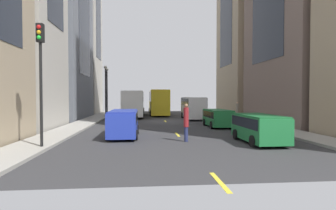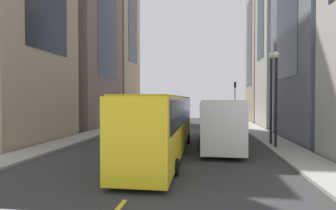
{
  "view_description": "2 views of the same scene",
  "coord_description": "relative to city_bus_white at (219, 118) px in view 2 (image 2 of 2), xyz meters",
  "views": [
    {
      "loc": [
        -2.29,
        -28.99,
        2.59
      ],
      "look_at": [
        -0.03,
        -3.51,
        1.85
      ],
      "focal_mm": 28.94,
      "sensor_mm": 36.0,
      "label": 1
    },
    {
      "loc": [
        -2.67,
        28.76,
        3.39
      ],
      "look_at": [
        1.91,
        -4.47,
        2.7
      ],
      "focal_mm": 28.92,
      "sensor_mm": 36.0,
      "label": 2
    }
  ],
  "objects": [
    {
      "name": "ground_plane",
      "position": [
        3.67,
        -8.05,
        -2.01
      ],
      "size": [
        42.44,
        42.44,
        0.0
      ],
      "primitive_type": "plane",
      "color": "#333335"
    },
    {
      "name": "sidewalk_west",
      "position": [
        -4.42,
        -8.05,
        -1.93
      ],
      "size": [
        2.27,
        44.0,
        0.15
      ],
      "primitive_type": "cube",
      "color": "#9E9B93",
      "rests_on": "ground"
    },
    {
      "name": "sidewalk_east",
      "position": [
        11.75,
        -8.05,
        -1.93
      ],
      "size": [
        2.27,
        44.0,
        0.15
      ],
      "primitive_type": "cube",
      "color": "#9E9B93",
      "rests_on": "ground"
    },
    {
      "name": "lane_stripe_0",
      "position": [
        3.67,
        -29.05,
        -2.0
      ],
      "size": [
        0.16,
        2.0,
        0.01
      ],
      "primitive_type": "cube",
      "color": "yellow",
      "rests_on": "ground"
    },
    {
      "name": "lane_stripe_1",
      "position": [
        3.67,
        -18.55,
        -2.0
      ],
      "size": [
        0.16,
        2.0,
        0.01
      ],
      "primitive_type": "cube",
      "color": "yellow",
      "rests_on": "ground"
    },
    {
      "name": "lane_stripe_2",
      "position": [
        3.67,
        -8.05,
        -2.0
      ],
      "size": [
        0.16,
        2.0,
        0.01
      ],
      "primitive_type": "cube",
      "color": "yellow",
      "rests_on": "ground"
    },
    {
      "name": "lane_stripe_3",
      "position": [
        3.67,
        2.45,
        -2.0
      ],
      "size": [
        0.16,
        2.0,
        0.01
      ],
      "primitive_type": "cube",
      "color": "yellow",
      "rests_on": "ground"
    },
    {
      "name": "building_west_0",
      "position": [
        -8.92,
        -22.7,
        10.1
      ],
      "size": [
        6.4,
        8.5,
        24.21
      ],
      "color": "tan",
      "rests_on": "ground"
    },
    {
      "name": "building_east_1",
      "position": [
        17.03,
        -11.9,
        11.51
      ],
      "size": [
        7.96,
        11.91,
        27.03
      ],
      "color": "#7A665B",
      "rests_on": "ground"
    },
    {
      "name": "city_bus_white",
      "position": [
        0.0,
        0.0,
        0.0
      ],
      "size": [
        2.81,
        11.92,
        3.35
      ],
      "color": "silver",
      "rests_on": "ground"
    },
    {
      "name": "streetcar_yellow",
      "position": [
        3.52,
        4.44,
        0.12
      ],
      "size": [
        2.7,
        14.06,
        3.59
      ],
      "color": "yellow",
      "rests_on": "ground"
    },
    {
      "name": "delivery_van_white",
      "position": [
        7.17,
        -5.48,
        -0.49
      ],
      "size": [
        2.25,
        6.18,
        2.58
      ],
      "color": "white",
      "rests_on": "ground"
    },
    {
      "name": "car_green_0",
      "position": [
        7.86,
        -22.26,
        -1.07
      ],
      "size": [
        1.96,
        4.24,
        1.59
      ],
      "color": "#1E7238",
      "rests_on": "ground"
    },
    {
      "name": "car_green_1",
      "position": [
        7.76,
        -14.07,
        -1.12
      ],
      "size": [
        1.92,
        4.22,
        1.51
      ],
      "color": "#1E7238",
      "rests_on": "ground"
    },
    {
      "name": "car_blue_2",
      "position": [
        0.04,
        -19.27,
        -0.99
      ],
      "size": [
        1.89,
        4.64,
        1.73
      ],
      "color": "#2338AD",
      "rests_on": "ground"
    },
    {
      "name": "pedestrian_waiting_curb",
      "position": [
        11.83,
        -7.43,
        -0.82
      ],
      "size": [
        0.31,
        0.31,
        1.95
      ],
      "rotation": [
        0.0,
        0.0,
        2.03
      ],
      "color": "#336B38",
      "rests_on": "ground"
    },
    {
      "name": "pedestrian_crossing_near",
      "position": [
        3.82,
        -21.49,
        -0.81
      ],
      "size": [
        0.3,
        0.3,
        2.22
      ],
      "rotation": [
        0.0,
        0.0,
        1.34
      ],
      "color": "navy",
      "rests_on": "ground"
    },
    {
      "name": "traffic_light_near_corner",
      "position": [
        -3.68,
        -23.22,
        2.32
      ],
      "size": [
        0.32,
        0.44,
        6.03
      ],
      "color": "black",
      "rests_on": "ground"
    },
    {
      "name": "streetlamp_near",
      "position": [
        -3.78,
        1.45,
        2.17
      ],
      "size": [
        0.44,
        0.44,
        6.51
      ],
      "color": "black",
      "rests_on": "ground"
    },
    {
      "name": "streetlamp_far",
      "position": [
        -3.78,
        0.07,
        2.27
      ],
      "size": [
        0.44,
        0.44,
        6.69
      ],
      "color": "black",
      "rests_on": "ground"
    }
  ]
}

